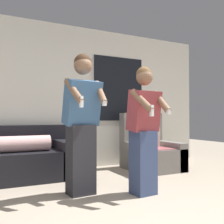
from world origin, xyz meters
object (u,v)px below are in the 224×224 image
at_px(armchair, 150,152).
at_px(couch, 14,160).
at_px(person_right, 144,129).
at_px(person_left, 82,122).

bearing_deg(armchair, couch, 174.65).
xyz_separation_m(couch, person_right, (1.37, -1.52, 0.51)).
relative_size(armchair, person_right, 0.65).
relative_size(armchair, person_left, 0.60).
bearing_deg(person_left, person_right, -25.53).
height_order(couch, person_right, person_right).
relative_size(person_left, person_right, 1.10).
distance_m(person_left, person_right, 0.78).
bearing_deg(person_right, couch, 132.05).
bearing_deg(armchair, person_left, -150.34).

